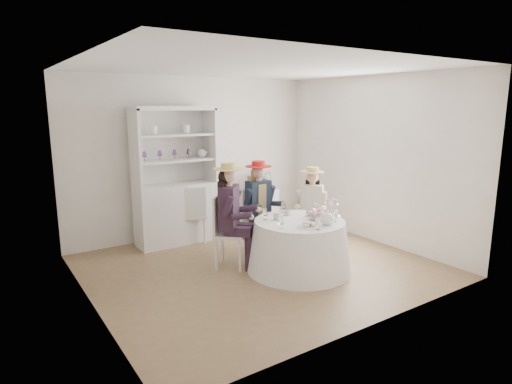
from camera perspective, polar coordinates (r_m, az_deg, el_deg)
ground at (r=6.11m, az=0.53°, el=-9.86°), size 4.50×4.50×0.00m
ceiling at (r=5.71m, az=0.58°, el=16.28°), size 4.50×4.50×0.00m
wall_back at (r=7.48m, az=-8.14°, el=4.66°), size 4.50×0.00×4.50m
wall_front at (r=4.28m, az=15.81°, el=-0.71°), size 4.50×0.00×4.50m
wall_left at (r=4.87m, az=-21.87°, el=0.34°), size 0.00×4.50×4.50m
wall_right at (r=7.25m, az=15.44°, el=4.16°), size 0.00×4.50×4.50m
tea_table at (r=5.89m, az=5.75°, el=-7.12°), size 1.42×1.42×0.70m
hutch at (r=7.06m, az=-10.65°, el=-0.46°), size 1.41×0.76×2.21m
side_table at (r=7.93m, az=0.86°, el=-2.17°), size 0.60×0.60×0.70m
hatbox at (r=7.82m, az=0.87°, el=1.46°), size 0.33×0.33×0.31m
guest_left at (r=5.84m, az=-3.37°, el=-2.34°), size 0.62×0.62×1.47m
guest_mid at (r=6.49m, az=0.42°, el=-1.22°), size 0.50×0.53×1.41m
guest_right at (r=6.68m, az=7.42°, el=-1.53°), size 0.55×0.54×1.30m
spare_chair at (r=7.03m, az=-8.27°, el=-2.77°), size 0.50×0.50×0.94m
teacup_a at (r=5.79m, az=2.75°, el=-3.42°), size 0.10×0.10×0.07m
teacup_b at (r=6.04m, az=4.17°, el=-2.80°), size 0.08×0.08×0.07m
teacup_c at (r=6.02m, az=7.06°, el=-2.91°), size 0.10×0.10×0.07m
flower_bowl at (r=5.85m, az=7.80°, el=-3.46°), size 0.24×0.24×0.05m
flower_arrangement at (r=5.85m, az=8.01°, el=-2.84°), size 0.18×0.18×0.07m
table_teapot at (r=5.62m, az=9.46°, el=-3.57°), size 0.24×0.17×0.18m
sandwich_plate at (r=5.50m, az=7.03°, el=-4.50°), size 0.28×0.28×0.06m
cupcake_stand at (r=6.04m, az=10.02°, el=-2.39°), size 0.26×0.26×0.25m
stemware_set at (r=5.77m, az=5.84°, el=-3.09°), size 0.96×1.00×0.15m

